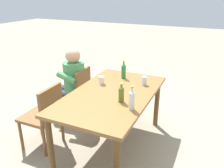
{
  "coord_description": "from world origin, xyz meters",
  "views": [
    {
      "loc": [
        2.36,
        1.09,
        1.94
      ],
      "look_at": [
        0.0,
        0.0,
        0.9
      ],
      "focal_mm": 36.86,
      "sensor_mm": 36.0,
      "label": 1
    }
  ],
  "objects_px": {
    "dining_table": "(112,100)",
    "bottle_clear": "(132,99)",
    "chair_near_left": "(77,92)",
    "bottle_olive": "(121,94)",
    "cup_white": "(101,80)",
    "chair_near_right": "(45,114)",
    "cup_glass": "(144,81)",
    "person_in_white_shirt": "(70,81)",
    "bottle_green": "(124,71)"
  },
  "relations": [
    {
      "from": "chair_near_left",
      "to": "dining_table",
      "type": "bearing_deg",
      "value": 64.0
    },
    {
      "from": "bottle_clear",
      "to": "person_in_white_shirt",
      "type": "bearing_deg",
      "value": -118.23
    },
    {
      "from": "bottle_clear",
      "to": "cup_glass",
      "type": "height_order",
      "value": "bottle_clear"
    },
    {
      "from": "bottle_green",
      "to": "cup_glass",
      "type": "xyz_separation_m",
      "value": [
        0.12,
        0.35,
        -0.06
      ]
    },
    {
      "from": "chair_near_left",
      "to": "chair_near_right",
      "type": "xyz_separation_m",
      "value": [
        0.75,
        0.0,
        0.0
      ]
    },
    {
      "from": "cup_white",
      "to": "person_in_white_shirt",
      "type": "bearing_deg",
      "value": -104.37
    },
    {
      "from": "chair_near_left",
      "to": "bottle_green",
      "type": "relative_size",
      "value": 3.31
    },
    {
      "from": "dining_table",
      "to": "chair_near_left",
      "type": "height_order",
      "value": "chair_near_left"
    },
    {
      "from": "cup_glass",
      "to": "cup_white",
      "type": "bearing_deg",
      "value": -67.75
    },
    {
      "from": "chair_near_left",
      "to": "bottle_olive",
      "type": "height_order",
      "value": "bottle_olive"
    },
    {
      "from": "dining_table",
      "to": "bottle_olive",
      "type": "height_order",
      "value": "bottle_olive"
    },
    {
      "from": "chair_near_left",
      "to": "chair_near_right",
      "type": "relative_size",
      "value": 1.0
    },
    {
      "from": "bottle_clear",
      "to": "bottle_green",
      "type": "xyz_separation_m",
      "value": [
        -0.85,
        -0.44,
        -0.0
      ]
    },
    {
      "from": "bottle_clear",
      "to": "cup_white",
      "type": "relative_size",
      "value": 2.44
    },
    {
      "from": "bottle_clear",
      "to": "bottle_green",
      "type": "relative_size",
      "value": 1.02
    },
    {
      "from": "bottle_olive",
      "to": "cup_glass",
      "type": "bearing_deg",
      "value": 172.86
    },
    {
      "from": "person_in_white_shirt",
      "to": "cup_white",
      "type": "height_order",
      "value": "person_in_white_shirt"
    },
    {
      "from": "chair_near_right",
      "to": "cup_glass",
      "type": "distance_m",
      "value": 1.37
    },
    {
      "from": "chair_near_left",
      "to": "bottle_clear",
      "type": "height_order",
      "value": "bottle_clear"
    },
    {
      "from": "cup_glass",
      "to": "cup_white",
      "type": "relative_size",
      "value": 1.05
    },
    {
      "from": "dining_table",
      "to": "bottle_green",
      "type": "relative_size",
      "value": 6.32
    },
    {
      "from": "dining_table",
      "to": "bottle_olive",
      "type": "relative_size",
      "value": 7.17
    },
    {
      "from": "bottle_olive",
      "to": "person_in_white_shirt",
      "type": "bearing_deg",
      "value": -117.03
    },
    {
      "from": "chair_near_left",
      "to": "chair_near_right",
      "type": "height_order",
      "value": "same"
    },
    {
      "from": "cup_white",
      "to": "cup_glass",
      "type": "bearing_deg",
      "value": 112.25
    },
    {
      "from": "bottle_olive",
      "to": "dining_table",
      "type": "bearing_deg",
      "value": -132.13
    },
    {
      "from": "bottle_clear",
      "to": "chair_near_left",
      "type": "bearing_deg",
      "value": -120.66
    },
    {
      "from": "chair_near_right",
      "to": "bottle_olive",
      "type": "bearing_deg",
      "value": 101.18
    },
    {
      "from": "chair_near_left",
      "to": "bottle_olive",
      "type": "xyz_separation_m",
      "value": [
        0.56,
        0.98,
        0.39
      ]
    },
    {
      "from": "dining_table",
      "to": "bottle_olive",
      "type": "xyz_separation_m",
      "value": [
        0.18,
        0.2,
        0.19
      ]
    },
    {
      "from": "bottle_green",
      "to": "dining_table",
      "type": "bearing_deg",
      "value": 7.53
    },
    {
      "from": "dining_table",
      "to": "bottle_green",
      "type": "distance_m",
      "value": 0.59
    },
    {
      "from": "bottle_olive",
      "to": "cup_white",
      "type": "height_order",
      "value": "bottle_olive"
    },
    {
      "from": "chair_near_left",
      "to": "bottle_green",
      "type": "distance_m",
      "value": 0.83
    },
    {
      "from": "chair_near_left",
      "to": "bottle_olive",
      "type": "bearing_deg",
      "value": 60.21
    },
    {
      "from": "dining_table",
      "to": "person_in_white_shirt",
      "type": "distance_m",
      "value": 0.96
    },
    {
      "from": "bottle_olive",
      "to": "cup_white",
      "type": "distance_m",
      "value": 0.6
    },
    {
      "from": "bottle_olive",
      "to": "bottle_green",
      "type": "relative_size",
      "value": 0.88
    },
    {
      "from": "dining_table",
      "to": "cup_glass",
      "type": "distance_m",
      "value": 0.53
    },
    {
      "from": "chair_near_right",
      "to": "person_in_white_shirt",
      "type": "distance_m",
      "value": 0.77
    },
    {
      "from": "chair_near_right",
      "to": "cup_glass",
      "type": "height_order",
      "value": "cup_glass"
    },
    {
      "from": "person_in_white_shirt",
      "to": "bottle_green",
      "type": "distance_m",
      "value": 0.87
    },
    {
      "from": "chair_near_left",
      "to": "person_in_white_shirt",
      "type": "xyz_separation_m",
      "value": [
        0.01,
        -0.11,
        0.17
      ]
    },
    {
      "from": "bottle_olive",
      "to": "cup_white",
      "type": "bearing_deg",
      "value": -130.77
    },
    {
      "from": "cup_glass",
      "to": "bottle_clear",
      "type": "bearing_deg",
      "value": 7.12
    },
    {
      "from": "chair_near_right",
      "to": "bottle_green",
      "type": "bearing_deg",
      "value": 142.72
    },
    {
      "from": "dining_table",
      "to": "cup_glass",
      "type": "xyz_separation_m",
      "value": [
        -0.43,
        0.27,
        0.15
      ]
    },
    {
      "from": "dining_table",
      "to": "cup_white",
      "type": "distance_m",
      "value": 0.36
    },
    {
      "from": "dining_table",
      "to": "bottle_clear",
      "type": "bearing_deg",
      "value": 50.78
    },
    {
      "from": "chair_near_left",
      "to": "cup_glass",
      "type": "bearing_deg",
      "value": 92.74
    }
  ]
}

